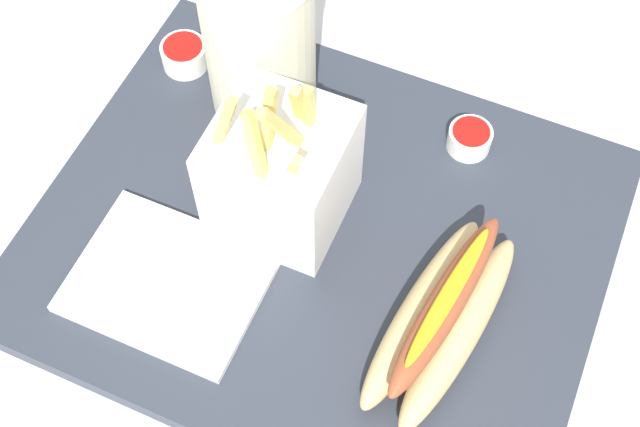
# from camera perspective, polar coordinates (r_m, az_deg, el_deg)

# --- Properties ---
(ground_plane) EXTENTS (2.40, 2.40, 0.02)m
(ground_plane) POSITION_cam_1_polar(r_m,az_deg,el_deg) (0.68, -0.00, -2.55)
(ground_plane) COLOR silver
(food_tray) EXTENTS (0.43, 0.35, 0.02)m
(food_tray) POSITION_cam_1_polar(r_m,az_deg,el_deg) (0.66, -0.00, -1.74)
(food_tray) COLOR #2D333D
(food_tray) RESTS_ON ground_plane
(soda_cup) EXTENTS (0.09, 0.09, 0.24)m
(soda_cup) POSITION_cam_1_polar(r_m,az_deg,el_deg) (0.67, -4.06, 11.64)
(soda_cup) COLOR beige
(soda_cup) RESTS_ON food_tray
(fries_basket) EXTENTS (0.09, 0.09, 0.16)m
(fries_basket) POSITION_cam_1_polar(r_m,az_deg,el_deg) (0.62, -2.60, 2.78)
(fries_basket) COLOR white
(fries_basket) RESTS_ON food_tray
(hot_dog_1) EXTENTS (0.08, 0.17, 0.07)m
(hot_dog_1) POSITION_cam_1_polar(r_m,az_deg,el_deg) (0.60, 8.09, -6.84)
(hot_dog_1) COLOR #DBB775
(hot_dog_1) RESTS_ON food_tray
(ketchup_cup_1) EXTENTS (0.04, 0.04, 0.02)m
(ketchup_cup_1) POSITION_cam_1_polar(r_m,az_deg,el_deg) (0.75, -9.02, 10.42)
(ketchup_cup_1) COLOR white
(ketchup_cup_1) RESTS_ON food_tray
(ketchup_cup_2) EXTENTS (0.04, 0.04, 0.02)m
(ketchup_cup_2) POSITION_cam_1_polar(r_m,az_deg,el_deg) (0.70, 9.93, 4.97)
(ketchup_cup_2) COLOR white
(ketchup_cup_2) RESTS_ON food_tray
(napkin_stack) EXTENTS (0.14, 0.11, 0.01)m
(napkin_stack) POSITION_cam_1_polar(r_m,az_deg,el_deg) (0.64, -10.06, -4.49)
(napkin_stack) COLOR white
(napkin_stack) RESTS_ON food_tray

